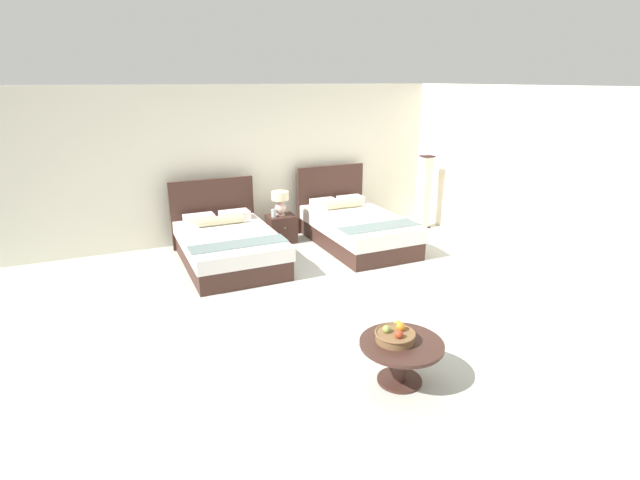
# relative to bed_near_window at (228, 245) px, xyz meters

# --- Properties ---
(ground_plane) EXTENTS (10.03, 9.61, 0.02)m
(ground_plane) POSITION_rel_bed_near_window_xyz_m (1.12, -1.76, -0.30)
(ground_plane) COLOR beige
(wall_back) EXTENTS (10.03, 0.12, 2.66)m
(wall_back) POSITION_rel_bed_near_window_xyz_m (1.12, 1.25, 1.04)
(wall_back) COLOR silver
(wall_back) RESTS_ON ground
(wall_side_right) EXTENTS (0.12, 5.21, 2.66)m
(wall_side_right) POSITION_rel_bed_near_window_xyz_m (4.33, -1.36, 1.04)
(wall_side_right) COLOR #EFE2CC
(wall_side_right) RESTS_ON ground
(bed_near_window) EXTENTS (1.43, 2.11, 1.16)m
(bed_near_window) POSITION_rel_bed_near_window_xyz_m (0.00, 0.00, 0.00)
(bed_near_window) COLOR #40261F
(bed_near_window) RESTS_ON ground
(bed_near_corner) EXTENTS (1.35, 2.25, 1.22)m
(bed_near_corner) POSITION_rel_bed_near_window_xyz_m (2.24, 0.00, 0.01)
(bed_near_corner) COLOR #40261F
(bed_near_corner) RESTS_ON ground
(nightstand) EXTENTS (0.48, 0.41, 0.49)m
(nightstand) POSITION_rel_bed_near_window_xyz_m (1.09, 0.63, -0.05)
(nightstand) COLOR #40261F
(nightstand) RESTS_ON ground
(table_lamp) EXTENTS (0.30, 0.30, 0.42)m
(table_lamp) POSITION_rel_bed_near_window_xyz_m (1.09, 0.65, 0.46)
(table_lamp) COLOR beige
(table_lamp) RESTS_ON nightstand
(vase) EXTENTS (0.09, 0.09, 0.14)m
(vase) POSITION_rel_bed_near_window_xyz_m (0.95, 0.59, 0.27)
(vase) COLOR #AFC0C3
(vase) RESTS_ON nightstand
(coffee_table) EXTENTS (0.79, 0.79, 0.42)m
(coffee_table) POSITION_rel_bed_near_window_xyz_m (0.75, -3.75, 0.02)
(coffee_table) COLOR #40261F
(coffee_table) RESTS_ON ground
(fruit_bowl) EXTENTS (0.38, 0.38, 0.16)m
(fruit_bowl) POSITION_rel_bed_near_window_xyz_m (0.70, -3.70, 0.19)
(fruit_bowl) COLOR brown
(fruit_bowl) RESTS_ON coffee_table
(loose_apple) EXTENTS (0.08, 0.08, 0.08)m
(loose_apple) POSITION_rel_bed_near_window_xyz_m (0.86, -3.50, 0.17)
(loose_apple) COLOR gold
(loose_apple) RESTS_ON coffee_table
(floor_lamp_corner) EXTENTS (0.22, 0.22, 1.40)m
(floor_lamp_corner) POSITION_rel_bed_near_window_xyz_m (3.90, 0.36, 0.41)
(floor_lamp_corner) COLOR #331A1F
(floor_lamp_corner) RESTS_ON ground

